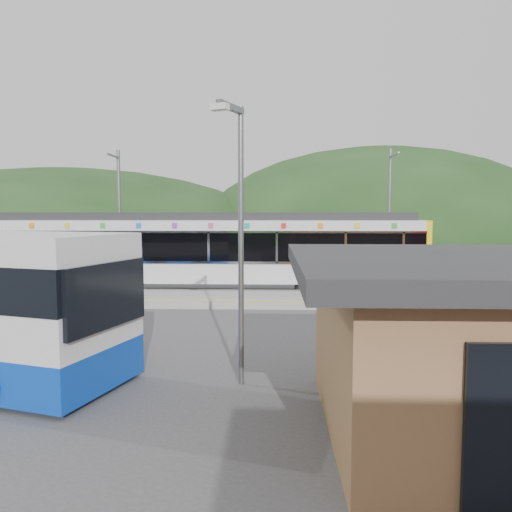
{
  "coord_description": "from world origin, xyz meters",
  "views": [
    {
      "loc": [
        1.05,
        -17.3,
        3.69
      ],
      "look_at": [
        0.42,
        1.0,
        2.14
      ],
      "focal_mm": 35.0,
      "sensor_mm": 36.0,
      "label": 1
    }
  ],
  "objects": [
    {
      "name": "hills",
      "position": [
        6.19,
        5.29,
        0.0
      ],
      "size": [
        146.0,
        149.0,
        26.0
      ],
      "color": "#1E3D19",
      "rests_on": "ground"
    },
    {
      "name": "ground",
      "position": [
        0.0,
        0.0,
        0.0
      ],
      "size": [
        120.0,
        120.0,
        0.0
      ],
      "primitive_type": "plane",
      "color": "#4C4C4F",
      "rests_on": "ground"
    },
    {
      "name": "catenary_mast_east",
      "position": [
        7.0,
        8.56,
        3.65
      ],
      "size": [
        0.18,
        1.8,
        7.0
      ],
      "color": "slate",
      "rests_on": "ground"
    },
    {
      "name": "catenary_mast_west",
      "position": [
        -7.0,
        8.56,
        3.65
      ],
      "size": [
        0.18,
        1.8,
        7.0
      ],
      "color": "slate",
      "rests_on": "ground"
    },
    {
      "name": "lamp_post",
      "position": [
        0.37,
        -6.86,
        3.53
      ],
      "size": [
        0.5,
        1.1,
        5.91
      ],
      "rotation": [
        0.0,
        0.0,
        -0.41
      ],
      "color": "slate",
      "rests_on": "ground"
    },
    {
      "name": "yellow_line",
      "position": [
        0.0,
        2.0,
        0.3
      ],
      "size": [
        26.0,
        0.1,
        0.01
      ],
      "primitive_type": "cube",
      "color": "yellow",
      "rests_on": "platform"
    },
    {
      "name": "train",
      "position": [
        -2.27,
        6.0,
        2.06
      ],
      "size": [
        20.44,
        3.01,
        3.74
      ],
      "color": "black",
      "rests_on": "ground"
    },
    {
      "name": "platform",
      "position": [
        0.0,
        3.3,
        0.15
      ],
      "size": [
        26.0,
        3.2,
        0.3
      ],
      "primitive_type": "cube",
      "color": "#9E9E99",
      "rests_on": "ground"
    }
  ]
}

